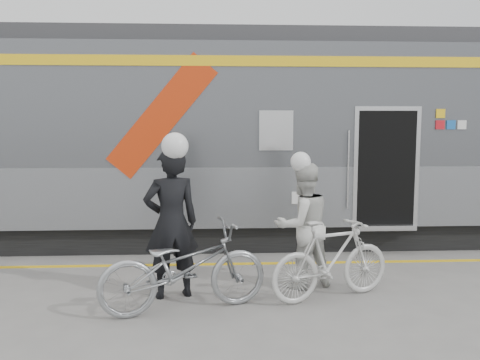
{
  "coord_description": "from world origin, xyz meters",
  "views": [
    {
      "loc": [
        -0.69,
        -6.24,
        2.39
      ],
      "look_at": [
        -0.28,
        1.6,
        1.5
      ],
      "focal_mm": 38.0,
      "sensor_mm": 36.0,
      "label": 1
    }
  ],
  "objects": [
    {
      "name": "bicycle_left",
      "position": [
        -1.07,
        0.04,
        0.57
      ],
      "size": [
        2.29,
        1.35,
        1.14
      ],
      "primitive_type": "imported",
      "rotation": [
        0.0,
        0.0,
        1.86
      ],
      "color": "#95989C",
      "rests_on": "ground"
    },
    {
      "name": "woman",
      "position": [
        0.6,
        0.94,
        0.91
      ],
      "size": [
        1.07,
        0.95,
        1.81
      ],
      "primitive_type": "imported",
      "rotation": [
        0.0,
        0.0,
        3.5
      ],
      "color": "silver",
      "rests_on": "ground"
    },
    {
      "name": "ground",
      "position": [
        0.0,
        0.0,
        0.0
      ],
      "size": [
        90.0,
        90.0,
        0.0
      ],
      "primitive_type": "plane",
      "color": "slate",
      "rests_on": "ground"
    },
    {
      "name": "helmet_woman",
      "position": [
        0.6,
        0.94,
        1.96
      ],
      "size": [
        0.29,
        0.29,
        0.29
      ],
      "primitive_type": "sphere",
      "color": "white",
      "rests_on": "woman"
    },
    {
      "name": "train",
      "position": [
        0.23,
        4.19,
        2.05
      ],
      "size": [
        24.0,
        3.17,
        4.1
      ],
      "color": "black",
      "rests_on": "ground"
    },
    {
      "name": "helmet_man",
      "position": [
        -1.27,
        0.59,
        2.24
      ],
      "size": [
        0.36,
        0.36,
        0.36
      ],
      "primitive_type": "sphere",
      "color": "white",
      "rests_on": "man"
    },
    {
      "name": "safety_strip",
      "position": [
        0.0,
        2.15,
        0.0
      ],
      "size": [
        24.0,
        0.12,
        0.01
      ],
      "primitive_type": "cube",
      "color": "yellow",
      "rests_on": "ground"
    },
    {
      "name": "bicycle_right",
      "position": [
        0.9,
        0.39,
        0.55
      ],
      "size": [
        1.89,
        1.13,
        1.1
      ],
      "primitive_type": "imported",
      "rotation": [
        0.0,
        0.0,
        1.93
      ],
      "color": "#B9B9B4",
      "rests_on": "ground"
    },
    {
      "name": "man",
      "position": [
        -1.27,
        0.59,
        1.03
      ],
      "size": [
        0.86,
        0.69,
        2.06
      ],
      "primitive_type": "imported",
      "rotation": [
        0.0,
        0.0,
        3.43
      ],
      "color": "black",
      "rests_on": "ground"
    }
  ]
}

